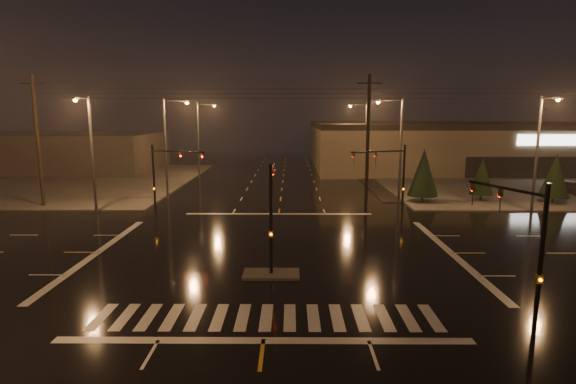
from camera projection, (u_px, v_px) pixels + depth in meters
ground at (274, 253)px, 27.88m from camera, size 140.00×140.00×0.00m
sidewalk_ne at (518, 181)px, 57.24m from camera, size 36.00×36.00×0.12m
sidewalk_nw at (49, 181)px, 57.62m from camera, size 36.00×36.00×0.12m
median_island at (271, 274)px, 23.93m from camera, size 3.00×1.60×0.15m
crosswalk at (266, 317)px, 19.01m from camera, size 15.00×2.60×0.01m
stop_bar_near at (263, 341)px, 17.04m from camera, size 16.00×0.50×0.01m
stop_bar_far at (279, 214)px, 38.72m from camera, size 16.00×0.50×0.01m
parking_lot at (566, 184)px, 55.24m from camera, size 50.00×24.00×0.08m
retail_building at (501, 144)px, 72.31m from camera, size 60.20×28.30×7.20m
commercial_block at (57, 152)px, 69.00m from camera, size 30.00×18.00×5.60m
signal_mast_median at (272, 203)px, 24.21m from camera, size 0.25×4.59×6.00m
signal_mast_ne at (393, 172)px, 37.16m from camera, size 4.84×1.86×6.00m
signal_mast_nw at (164, 172)px, 37.28m from camera, size 4.84×1.86×6.00m
signal_mast_se at (525, 238)px, 17.57m from camera, size 1.55×3.87×6.00m
streetlight_1 at (168, 142)px, 44.69m from camera, size 2.77×0.32×10.00m
streetlight_2 at (200, 134)px, 60.46m from camera, size 2.77×0.32×10.00m
streetlight_3 at (398, 143)px, 42.58m from camera, size 2.77×0.32×10.00m
streetlight_4 at (364, 134)px, 62.29m from camera, size 2.77×0.32×10.00m
streetlight_5 at (90, 146)px, 38.01m from camera, size 0.32×2.77×10.00m
streetlight_6 at (540, 147)px, 37.77m from camera, size 0.32×2.77×10.00m
utility_pole_0 at (38, 141)px, 40.76m from camera, size 2.20×0.32×12.00m
utility_pole_1 at (368, 141)px, 40.58m from camera, size 2.20×0.32×12.00m
conifer_0 at (423, 172)px, 43.26m from camera, size 2.90×2.90×5.24m
conifer_1 at (482, 176)px, 43.96m from camera, size 2.28×2.28×4.26m
conifer_2 at (555, 175)px, 42.54m from camera, size 2.64×2.64×4.83m
car_parked at (576, 188)px, 47.89m from camera, size 1.85×4.39×1.48m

